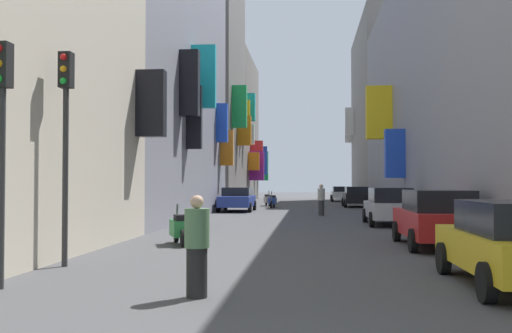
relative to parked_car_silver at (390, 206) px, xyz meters
name	(u,v)px	position (x,y,z in m)	size (l,w,h in m)	color
ground_plane	(301,213)	(-3.76, 8.70, -0.79)	(140.00, 140.00, 0.00)	#424244
building_left_mid_a	(140,57)	(-11.75, 4.05, 7.25)	(7.13, 18.79, 16.10)	gray
building_left_mid_c	(200,89)	(-11.73, 20.11, 8.21)	(7.07, 10.21, 18.03)	slate
building_left_far	(222,130)	(-11.73, 31.96, 6.07)	(7.35, 13.48, 13.75)	slate
building_right_mid_a	(469,84)	(4.24, 3.74, 5.59)	(7.39, 35.36, 12.77)	gray
building_right_mid_b	(391,114)	(4.24, 30.06, 7.25)	(6.84, 17.28, 16.09)	slate
parked_car_silver	(390,206)	(0.00, 0.00, 0.00)	(1.90, 4.17, 1.53)	#B7B7BC
parked_car_red	(437,217)	(0.14, -8.23, 0.01)	(1.89, 4.24, 1.54)	#B21E1E
parked_car_blue	(237,199)	(-7.63, 10.76, -0.03)	(2.02, 4.39, 1.44)	navy
parked_car_white	(342,193)	(-0.32, 29.66, -0.06)	(1.97, 4.00, 1.38)	white
parked_car_black	(356,196)	(0.06, 17.65, -0.02)	(1.91, 4.22, 1.45)	black
scooter_blue	(273,201)	(-5.81, 15.95, -0.33)	(0.53, 1.88, 1.13)	#2D4CAD
scooter_silver	(268,200)	(-6.35, 18.76, -0.33)	(0.70, 1.96, 1.13)	#ADADB2
scooter_red	(249,200)	(-7.60, 17.16, -0.33)	(0.60, 1.81, 1.13)	red
scooter_green	(180,228)	(-6.91, -8.29, -0.33)	(0.79, 1.74, 1.13)	#287F3D
pedestrian_crossing	(321,200)	(-2.65, 6.61, 0.03)	(0.50, 0.50, 1.64)	#313131
pedestrian_near_left	(197,247)	(-4.99, -15.63, -0.02)	(0.40, 0.40, 1.55)	black
traffic_light_near_corner	(2,120)	(-8.34, -15.23, 1.99)	(0.26, 0.34, 4.06)	#2D2D2D
traffic_light_far_corner	(66,121)	(-8.35, -12.66, 2.24)	(0.26, 0.34, 4.47)	#2D2D2D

